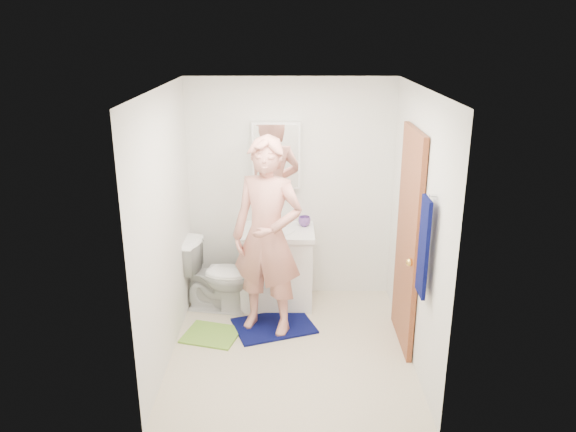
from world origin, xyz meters
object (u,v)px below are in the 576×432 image
at_px(toilet, 218,275).
at_px(vanity_cabinet, 277,269).
at_px(medicine_cabinet, 276,155).
at_px(towel, 424,247).
at_px(toothbrush_cup, 304,221).
at_px(man, 267,237).
at_px(soap_dispenser, 262,222).

bearing_deg(toilet, vanity_cabinet, -67.30).
bearing_deg(medicine_cabinet, toilet, -149.90).
distance_m(medicine_cabinet, toilet, 1.41).
distance_m(towel, toilet, 2.41).
bearing_deg(medicine_cabinet, vanity_cabinet, -90.00).
relative_size(toothbrush_cup, man, 0.07).
distance_m(medicine_cabinet, man, 1.01).
xyz_separation_m(medicine_cabinet, man, (-0.07, -0.80, -0.62)).
relative_size(toilet, toothbrush_cup, 5.87).
xyz_separation_m(vanity_cabinet, toilet, (-0.62, -0.13, -0.01)).
bearing_deg(soap_dispenser, towel, -47.10).
bearing_deg(man, soap_dispenser, 119.33).
height_order(vanity_cabinet, soap_dispenser, soap_dispenser).
bearing_deg(soap_dispenser, medicine_cabinet, 61.80).
bearing_deg(toilet, medicine_cabinet, -49.38).
relative_size(vanity_cabinet, toilet, 1.03).
bearing_deg(medicine_cabinet, towel, -55.39).
bearing_deg(toothbrush_cup, vanity_cabinet, -157.78).
bearing_deg(toilet, towel, -116.40).
xyz_separation_m(vanity_cabinet, man, (-0.07, -0.57, 0.58)).
distance_m(soap_dispenser, man, 0.52).
xyz_separation_m(toilet, man, (0.55, -0.44, 0.60)).
distance_m(medicine_cabinet, towel, 2.11).
distance_m(vanity_cabinet, towel, 2.08).
relative_size(towel, soap_dispenser, 3.95).
relative_size(medicine_cabinet, man, 0.36).
xyz_separation_m(soap_dispenser, toothbrush_cup, (0.45, 0.18, -0.05)).
xyz_separation_m(medicine_cabinet, soap_dispenser, (-0.15, -0.28, -0.65)).
height_order(vanity_cabinet, towel, towel).
height_order(vanity_cabinet, toilet, vanity_cabinet).
bearing_deg(toilet, toothbrush_cup, -63.92).
xyz_separation_m(medicine_cabinet, towel, (1.18, -1.71, -0.35)).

